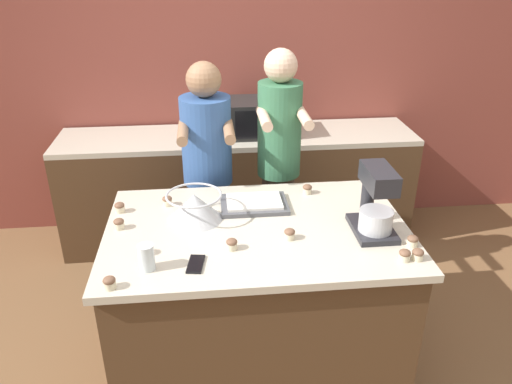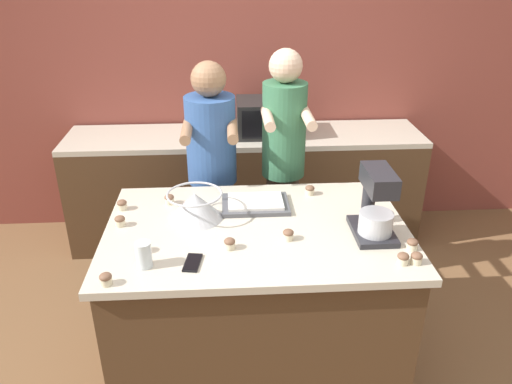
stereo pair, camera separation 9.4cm
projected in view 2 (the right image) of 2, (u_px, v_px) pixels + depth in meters
The scene contains 23 objects.
ground_plane at pixel (257, 358), 3.02m from camera, with size 16.00×16.00×0.00m, color brown.
back_wall at pixel (242, 69), 4.04m from camera, with size 10.00×0.06×2.70m.
island_counter at pixel (257, 297), 2.81m from camera, with size 1.58×1.03×0.92m.
back_counter at pixel (245, 187), 4.12m from camera, with size 2.80×0.60×0.92m.
person_left at pixel (213, 178), 3.30m from camera, with size 0.34×0.50×1.63m.
person_right at pixel (283, 169), 3.31m from camera, with size 0.30×0.48×1.70m.
stand_mixer at pixel (375, 207), 2.48m from camera, with size 0.20×0.30×0.36m.
mixing_bowl at pixel (195, 205), 2.66m from camera, with size 0.30×0.30×0.15m.
baking_tray at pixel (255, 204), 2.81m from camera, with size 0.37×0.26×0.04m.
microwave_oven at pixel (266, 117), 3.87m from camera, with size 0.45×0.37×0.27m.
cell_phone at pixel (193, 263), 2.31m from camera, with size 0.09×0.15×0.01m.
drinking_glass at pixel (144, 255), 2.26m from camera, with size 0.07×0.07×0.13m.
cupcake_0 at pixel (288, 234), 2.49m from camera, with size 0.05×0.05×0.06m.
cupcake_1 at pixel (412, 244), 2.41m from camera, with size 0.05×0.05×0.06m.
cupcake_2 at pixel (122, 205), 2.78m from camera, with size 0.05×0.05×0.06m.
cupcake_3 at pixel (120, 221), 2.61m from camera, with size 0.05×0.05×0.06m.
cupcake_4 at pixel (169, 199), 2.84m from camera, with size 0.05×0.05×0.06m.
cupcake_5 at pixel (416, 258), 2.30m from camera, with size 0.05×0.05×0.06m.
cupcake_6 at pixel (106, 279), 2.15m from camera, with size 0.05×0.05×0.06m.
cupcake_7 at pixel (403, 258), 2.30m from camera, with size 0.05×0.05×0.06m.
cupcake_8 at pixel (230, 243), 2.41m from camera, with size 0.05×0.05×0.06m.
cupcake_9 at pixel (310, 190), 2.95m from camera, with size 0.05×0.05×0.06m.
cupcake_10 at pixel (141, 246), 2.39m from camera, with size 0.05×0.05×0.06m.
Camera 2 is at (-0.15, -2.26, 2.23)m, focal length 35.00 mm.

